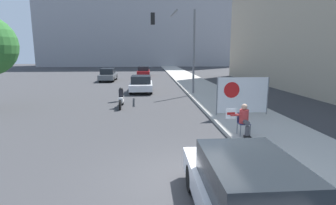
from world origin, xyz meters
The scene contains 10 objects.
ground_plane centered at (0.00, 0.00, 0.00)m, with size 160.00×160.00×0.00m, color #38383A.
sidewalk_curb centered at (3.94, 15.00, 0.08)m, with size 3.68×90.00×0.17m, color #B7B2A8.
seated_protester centered at (2.62, 3.15, 0.81)m, with size 0.93×0.77×1.20m.
protest_banner centered at (3.74, 6.54, 1.17)m, with size 2.66×0.06×1.89m.
traffic_light_pole centered at (1.42, 14.03, 4.40)m, with size 3.36×3.13×6.29m.
parked_car_curbside centered at (0.85, -1.82, 0.71)m, with size 1.77×4.28×1.42m.
car_on_road_nearest centered at (-1.57, 16.03, 0.70)m, with size 1.84×4.25×1.40m.
car_on_road_midblock centered at (-5.75, 25.46, 0.74)m, with size 1.71×4.59×1.50m.
car_on_road_distant centered at (-1.70, 32.25, 0.71)m, with size 1.77×4.48×1.41m.
motorcycle_on_road centered at (-2.60, 9.66, 0.53)m, with size 0.28×2.12×1.22m.
Camera 1 is at (-0.91, -6.12, 3.22)m, focal length 28.00 mm.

